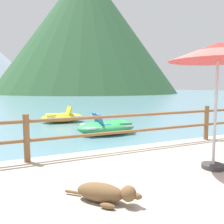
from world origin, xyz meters
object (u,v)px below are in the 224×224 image
object	(u,v)px
pedal_boat_0	(107,127)
pedal_boat_3	(62,117)
dog_resting	(105,193)
beach_umbrella	(218,54)

from	to	relation	value
pedal_boat_0	pedal_boat_3	distance (m)	3.91
pedal_boat_0	pedal_boat_3	size ratio (longest dim) A/B	1.09
pedal_boat_0	pedal_boat_3	xyz separation A→B (m)	(-0.91, 3.81, -0.01)
dog_resting	pedal_boat_3	xyz separation A→B (m)	(1.66, 9.68, -0.26)
pedal_boat_3	dog_resting	bearing A→B (deg)	-99.74
beach_umbrella	pedal_boat_3	xyz separation A→B (m)	(-0.61, 9.35, -2.18)
dog_resting	pedal_boat_3	distance (m)	9.82
pedal_boat_3	beach_umbrella	bearing A→B (deg)	-86.28
beach_umbrella	dog_resting	xyz separation A→B (m)	(-2.27, -0.32, -1.92)
dog_resting	pedal_boat_0	world-z (taller)	pedal_boat_0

